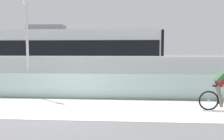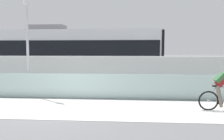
# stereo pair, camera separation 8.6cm
# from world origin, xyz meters

# --- Properties ---
(ground_plane) EXTENTS (200.00, 200.00, 0.00)m
(ground_plane) POSITION_xyz_m (0.00, 0.00, 0.00)
(ground_plane) COLOR slate
(bike_path_deck) EXTENTS (32.00, 3.20, 0.01)m
(bike_path_deck) POSITION_xyz_m (0.00, 0.00, 0.01)
(bike_path_deck) COLOR silver
(bike_path_deck) RESTS_ON ground
(glass_parapet) EXTENTS (32.00, 0.05, 1.11)m
(glass_parapet) POSITION_xyz_m (0.00, 1.85, 0.55)
(glass_parapet) COLOR silver
(glass_parapet) RESTS_ON ground
(concrete_barrier_wall) EXTENTS (32.00, 0.36, 1.86)m
(concrete_barrier_wall) POSITION_xyz_m (0.00, 3.65, 0.93)
(concrete_barrier_wall) COLOR white
(concrete_barrier_wall) RESTS_ON ground
(tram_rail_near) EXTENTS (32.00, 0.08, 0.01)m
(tram_rail_near) POSITION_xyz_m (0.00, 6.13, 0.00)
(tram_rail_near) COLOR #595654
(tram_rail_near) RESTS_ON ground
(tram_rail_far) EXTENTS (32.00, 0.08, 0.01)m
(tram_rail_far) POSITION_xyz_m (0.00, 7.57, 0.00)
(tram_rail_far) COLOR #595654
(tram_rail_far) RESTS_ON ground
(tram) EXTENTS (11.06, 2.54, 3.81)m
(tram) POSITION_xyz_m (-0.93, 6.85, 1.89)
(tram) COLOR silver
(tram) RESTS_ON ground
(cyclist_on_bike) EXTENTS (1.77, 0.58, 1.61)m
(cyclist_on_bike) POSITION_xyz_m (5.95, -0.00, 0.80)
(cyclist_on_bike) COLOR black
(cyclist_on_bike) RESTS_ON ground
(lamp_post_antenna) EXTENTS (0.28, 0.28, 5.20)m
(lamp_post_antenna) POSITION_xyz_m (-2.18, 2.15, 3.29)
(lamp_post_antenna) COLOR gray
(lamp_post_antenna) RESTS_ON ground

